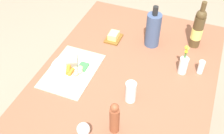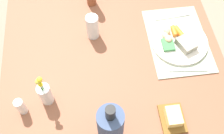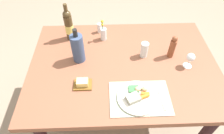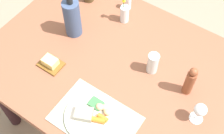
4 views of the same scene
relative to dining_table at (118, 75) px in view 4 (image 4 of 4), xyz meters
The scene contains 12 objects.
ground_plane 0.67m from the dining_table, ahead, with size 8.00×8.00×0.00m, color gray.
dining_table is the anchor object (origin of this frame).
placemat 0.35m from the dining_table, 75.66° to the right, with size 0.41×0.28×0.01m, color #9AA48D.
dinner_plate 0.35m from the dining_table, 78.53° to the right, with size 0.28×0.28×0.05m.
fork 0.36m from the dining_table, 105.28° to the right, with size 0.02×0.18×0.01m, color silver.
cooler_bottle 0.42m from the dining_table, behind, with size 0.10×0.10×0.30m.
water_tumbler 0.24m from the dining_table, 25.76° to the left, with size 0.06×0.06×0.13m.
pepper_mill 0.44m from the dining_table, 10.24° to the left, with size 0.05×0.05×0.20m.
butter_dish 0.39m from the dining_table, 146.62° to the right, with size 0.13×0.10×0.05m.
flower_vase 0.38m from the dining_table, 117.14° to the left, with size 0.05×0.05×0.20m.
wine_glass 0.53m from the dining_table, ahead, with size 0.07×0.07×0.13m.
salt_shaker 0.47m from the dining_table, 115.37° to the left, with size 0.04×0.04×0.09m, color white.
Camera 4 is at (0.50, -0.79, 2.14)m, focal length 47.93 mm.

